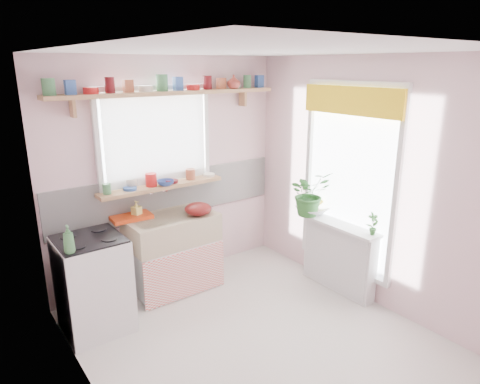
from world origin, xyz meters
TOP-DOWN VIEW (x-y plane):
  - room at (0.66, 0.86)m, footprint 3.20×3.20m
  - sink_unit at (-0.15, 1.29)m, footprint 0.95×0.65m
  - cooker at (-1.10, 1.05)m, footprint 0.58×0.58m
  - radiator_ledge at (1.30, 0.20)m, footprint 0.22×0.95m
  - windowsill at (-0.15, 1.48)m, footprint 1.40×0.22m
  - pine_shelf at (0.00, 1.47)m, footprint 2.52×0.24m
  - shelf_crockery at (0.00, 1.47)m, footprint 2.47×0.11m
  - sill_crockery at (-0.20, 1.48)m, footprint 1.35×0.11m
  - dish_tray at (-0.53, 1.50)m, footprint 0.43×0.33m
  - colander at (0.11, 1.16)m, footprint 0.30×0.30m
  - jade_plant at (1.21, 0.60)m, footprint 0.52×0.47m
  - fruit_bowl at (1.27, 0.60)m, footprint 0.38×0.38m
  - herb_pot at (1.29, -0.20)m, footprint 0.14×0.11m
  - soap_bottle_sink at (-0.47, 1.46)m, footprint 0.11×0.11m
  - sill_cup at (-0.47, 1.54)m, footprint 0.13×0.13m
  - sill_bowl at (-0.13, 1.42)m, footprint 0.20×0.20m
  - shelf_vase at (0.76, 1.41)m, footprint 0.15×0.15m
  - cooker_bottle at (-1.32, 0.83)m, footprint 0.10×0.10m
  - fruit at (1.27, 0.61)m, footprint 0.20×0.14m

SIDE VIEW (x-z plane):
  - radiator_ledge at x=1.30m, z-range 0.01..0.78m
  - sink_unit at x=-0.15m, z-range -0.13..0.99m
  - cooker at x=-1.10m, z-range 0.00..0.92m
  - fruit_bowl at x=1.27m, z-range 0.78..0.86m
  - dish_tray at x=-0.53m, z-range 0.85..0.89m
  - fruit at x=1.27m, z-range 0.83..0.93m
  - herb_pot at x=1.29m, z-range 0.78..1.01m
  - colander at x=0.11m, z-range 0.85..0.98m
  - soap_bottle_sink at x=-0.47m, z-range 0.85..1.04m
  - jade_plant at x=1.21m, z-range 0.77..1.28m
  - cooker_bottle at x=-1.32m, z-range 0.92..1.15m
  - windowsill at x=-0.15m, z-range 1.12..1.16m
  - sill_bowl at x=-0.13m, z-range 1.16..1.22m
  - sill_cup at x=-0.47m, z-range 1.16..1.26m
  - sill_crockery at x=-0.20m, z-range 1.15..1.27m
  - room at x=0.66m, z-range -0.23..2.97m
  - pine_shelf at x=0.00m, z-range 2.10..2.14m
  - shelf_crockery at x=0.00m, z-range 2.14..2.26m
  - shelf_vase at x=0.76m, z-range 2.14..2.29m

